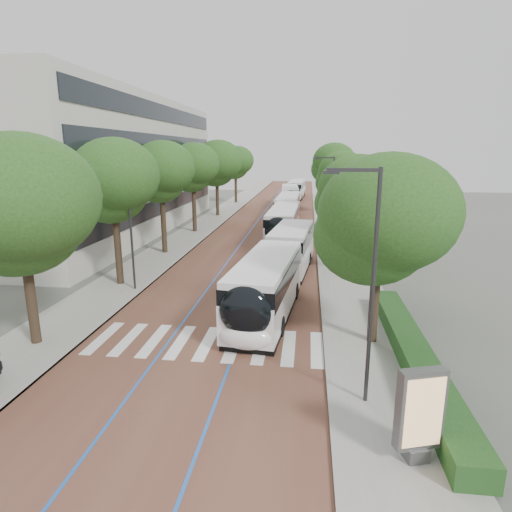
{
  "coord_description": "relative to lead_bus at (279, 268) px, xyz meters",
  "views": [
    {
      "loc": [
        4.61,
        -16.66,
        8.59
      ],
      "look_at": [
        1.59,
        8.29,
        2.4
      ],
      "focal_mm": 30.0,
      "sensor_mm": 36.0,
      "label": 1
    }
  ],
  "objects": [
    {
      "name": "ground",
      "position": [
        -2.96,
        -8.43,
        -1.63
      ],
      "size": [
        160.0,
        160.0,
        0.0
      ],
      "primitive_type": "plane",
      "color": "#51544C",
      "rests_on": "ground"
    },
    {
      "name": "road",
      "position": [
        -2.96,
        31.57,
        -1.62
      ],
      "size": [
        11.0,
        140.0,
        0.02
      ],
      "primitive_type": "cube",
      "color": "brown",
      "rests_on": "ground"
    },
    {
      "name": "sidewalk_left",
      "position": [
        -10.46,
        31.57,
        -1.57
      ],
      "size": [
        4.0,
        140.0,
        0.12
      ],
      "primitive_type": "cube",
      "color": "gray",
      "rests_on": "ground"
    },
    {
      "name": "sidewalk_right",
      "position": [
        4.54,
        31.57,
        -1.57
      ],
      "size": [
        4.0,
        140.0,
        0.12
      ],
      "primitive_type": "cube",
      "color": "gray",
      "rests_on": "ground"
    },
    {
      "name": "kerb_left",
      "position": [
        -8.56,
        31.57,
        -1.57
      ],
      "size": [
        0.2,
        140.0,
        0.14
      ],
      "primitive_type": "cube",
      "color": "gray",
      "rests_on": "ground"
    },
    {
      "name": "kerb_right",
      "position": [
        2.64,
        31.57,
        -1.57
      ],
      "size": [
        0.2,
        140.0,
        0.14
      ],
      "primitive_type": "cube",
      "color": "gray",
      "rests_on": "ground"
    },
    {
      "name": "zebra_crossing",
      "position": [
        -2.76,
        -7.43,
        -1.6
      ],
      "size": [
        10.55,
        3.6,
        0.01
      ],
      "color": "silver",
      "rests_on": "ground"
    },
    {
      "name": "lane_line_left",
      "position": [
        -4.56,
        31.57,
        -1.6
      ],
      "size": [
        0.12,
        126.0,
        0.01
      ],
      "primitive_type": "cube",
      "color": "#2253AA",
      "rests_on": "road"
    },
    {
      "name": "lane_line_right",
      "position": [
        -1.36,
        31.57,
        -1.6
      ],
      "size": [
        0.12,
        126.0,
        0.01
      ],
      "primitive_type": "cube",
      "color": "#2253AA",
      "rests_on": "road"
    },
    {
      "name": "office_building",
      "position": [
        -22.43,
        19.57,
        5.37
      ],
      "size": [
        18.11,
        40.0,
        14.0
      ],
      "color": "#A5A398",
      "rests_on": "ground"
    },
    {
      "name": "hedge",
      "position": [
        6.14,
        -8.43,
        -1.11
      ],
      "size": [
        1.2,
        14.0,
        0.8
      ],
      "primitive_type": "cube",
      "color": "#143B16",
      "rests_on": "sidewalk_right"
    },
    {
      "name": "streetlight_near",
      "position": [
        3.66,
        -11.43,
        3.19
      ],
      "size": [
        1.82,
        0.2,
        8.0
      ],
      "color": "#2C2C2F",
      "rests_on": "sidewalk_right"
    },
    {
      "name": "streetlight_far",
      "position": [
        3.66,
        13.57,
        3.19
      ],
      "size": [
        1.82,
        0.2,
        8.0
      ],
      "color": "#2C2C2F",
      "rests_on": "sidewalk_right"
    },
    {
      "name": "lamp_post_left",
      "position": [
        -9.06,
        -0.43,
        2.49
      ],
      "size": [
        0.14,
        0.14,
        8.0
      ],
      "primitive_type": "cylinder",
      "color": "#2C2C2F",
      "rests_on": "sidewalk_left"
    },
    {
      "name": "trees_left",
      "position": [
        -10.46,
        16.08,
        4.85
      ],
      "size": [
        6.4,
        60.98,
        9.45
      ],
      "color": "black",
      "rests_on": "ground"
    },
    {
      "name": "trees_right",
      "position": [
        4.74,
        12.91,
        4.24
      ],
      "size": [
        5.95,
        47.89,
        9.13
      ],
      "color": "black",
      "rests_on": "ground"
    },
    {
      "name": "lead_bus",
      "position": [
        0.0,
        0.0,
        0.0
      ],
      "size": [
        4.28,
        18.55,
        3.2
      ],
      "rotation": [
        0.0,
        0.0,
        -0.1
      ],
      "color": "black",
      "rests_on": "ground"
    },
    {
      "name": "bus_queued_0",
      "position": [
        -0.68,
        16.17,
        -0.0
      ],
      "size": [
        2.84,
        12.46,
        3.2
      ],
      "rotation": [
        0.0,
        0.0,
        -0.03
      ],
      "color": "white",
      "rests_on": "ground"
    },
    {
      "name": "bus_queued_1",
      "position": [
        -0.83,
        28.21,
        -0.0
      ],
      "size": [
        2.75,
        12.44,
        3.2
      ],
      "rotation": [
        0.0,
        0.0,
        -0.02
      ],
      "color": "white",
      "rests_on": "ground"
    },
    {
      "name": "bus_queued_2",
      "position": [
        -1.15,
        41.9,
        -0.0
      ],
      "size": [
        3.21,
        12.52,
        3.2
      ],
      "rotation": [
        0.0,
        0.0,
        0.06
      ],
      "color": "white",
      "rests_on": "ground"
    },
    {
      "name": "bus_queued_3",
      "position": [
        -0.51,
        55.49,
        -0.0
      ],
      "size": [
        3.18,
        12.51,
        3.2
      ],
      "rotation": [
        0.0,
        0.0,
        -0.05
      ],
      "color": "white",
      "rests_on": "ground"
    },
    {
      "name": "ad_panel",
      "position": [
        4.88,
        -14.28,
        -0.05
      ],
      "size": [
        1.38,
        0.75,
        2.78
      ],
      "rotation": [
        0.0,
        0.0,
        0.31
      ],
      "color": "#59595B",
      "rests_on": "sidewalk_right"
    }
  ]
}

